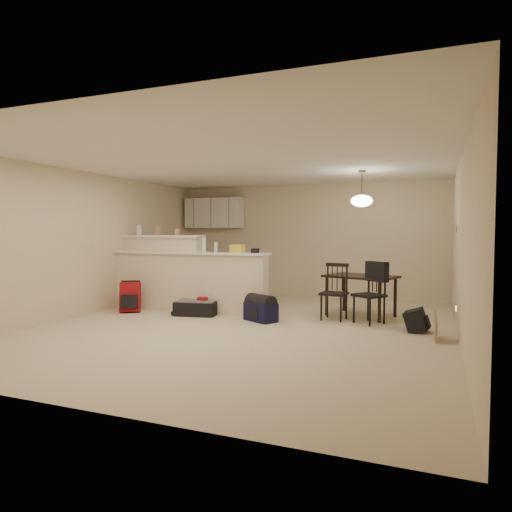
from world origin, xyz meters
The scene contains 21 objects.
room centered at (0.00, 0.00, 1.25)m, with size 7.00×7.02×2.50m.
breakfast_bar centered at (-1.76, 0.98, 0.61)m, with size 3.08×0.58×1.39m.
upper_cabinets centered at (-2.20, 3.32, 1.90)m, with size 1.40×0.34×0.70m, color white.
kitchen_counter centered at (-2.00, 3.19, 0.45)m, with size 1.80×0.60×0.90m, color white.
thermostat centered at (2.98, 1.55, 1.50)m, with size 0.02×0.12×0.12m, color beige.
jar centered at (-2.74, 1.12, 1.49)m, with size 0.10×0.10×0.20m, color silver.
cereal_box centered at (-2.30, 1.12, 1.47)m, with size 0.10×0.07×0.16m, color tan.
small_box centered at (-1.87, 1.12, 1.45)m, with size 0.08×0.06×0.12m, color tan.
bottle_a centered at (-1.18, 0.90, 1.22)m, with size 0.07×0.07×0.26m, color silver.
bottle_b centered at (-0.95, 0.90, 1.18)m, with size 0.06×0.06×0.18m, color silver.
bag_lump centered at (-0.53, 0.90, 1.16)m, with size 0.22×0.18×0.14m, color tan.
pouch centered at (-0.20, 0.90, 1.13)m, with size 0.12×0.10×0.08m, color tan.
dining_table centered at (1.50, 1.54, 0.62)m, with size 1.31×1.08×0.71m.
pendant_lamp centered at (1.50, 1.54, 1.99)m, with size 0.36×0.36×0.62m.
dining_chair_near centered at (1.15, 1.05, 0.47)m, with size 0.41×0.39×0.93m, color black, non-canonical shape.
dining_chair_far centered at (1.72, 0.96, 0.48)m, with size 0.42×0.40×0.96m, color black, non-canonical shape.
suitcase centered at (-1.19, 0.61, 0.12)m, with size 0.71×0.46×0.24m, color black.
red_backpack centered at (-2.45, 0.44, 0.27)m, with size 0.36×0.22×0.53m, color maroon.
navy_duffel centered at (0.06, 0.51, 0.15)m, with size 0.55×0.30×0.30m, color #101034.
black_daypack centered at (2.44, 0.61, 0.16)m, with size 0.36×0.25×0.32m, color black.
cardboard_sheet centered at (2.71, 0.13, 0.17)m, with size 0.45×0.02×0.34m, color tan.
Camera 1 is at (2.70, -6.37, 1.45)m, focal length 32.00 mm.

